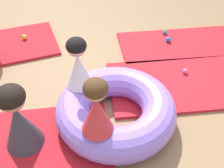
{
  "coord_description": "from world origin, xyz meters",
  "views": [
    {
      "loc": [
        -0.49,
        -1.88,
        2.13
      ],
      "look_at": [
        -0.07,
        0.13,
        0.36
      ],
      "focal_mm": 40.91,
      "sensor_mm": 36.0,
      "label": 1
    }
  ],
  "objects_px": {
    "child_in_white": "(78,63)",
    "adult_seated": "(18,118)",
    "play_ball_teal": "(165,32)",
    "play_ball_pink": "(185,71)",
    "child_in_red": "(97,107)",
    "inflatable_cushion": "(116,109)",
    "play_ball_green": "(80,142)",
    "play_ball_blue": "(168,40)",
    "play_ball_yellow": "(24,37)"
  },
  "relations": [
    {
      "from": "adult_seated",
      "to": "play_ball_teal",
      "type": "bearing_deg",
      "value": 35.08
    },
    {
      "from": "inflatable_cushion",
      "to": "adult_seated",
      "type": "height_order",
      "value": "adult_seated"
    },
    {
      "from": "inflatable_cushion",
      "to": "adult_seated",
      "type": "xyz_separation_m",
      "value": [
        -0.94,
        -0.12,
        0.21
      ]
    },
    {
      "from": "play_ball_green",
      "to": "play_ball_pink",
      "type": "bearing_deg",
      "value": 29.9
    },
    {
      "from": "play_ball_yellow",
      "to": "play_ball_teal",
      "type": "relative_size",
      "value": 1.12
    },
    {
      "from": "child_in_white",
      "to": "play_ball_pink",
      "type": "bearing_deg",
      "value": 119.24
    },
    {
      "from": "adult_seated",
      "to": "play_ball_green",
      "type": "distance_m",
      "value": 0.63
    },
    {
      "from": "play_ball_yellow",
      "to": "play_ball_pink",
      "type": "height_order",
      "value": "play_ball_yellow"
    },
    {
      "from": "adult_seated",
      "to": "play_ball_blue",
      "type": "distance_m",
      "value": 2.58
    },
    {
      "from": "child_in_white",
      "to": "child_in_red",
      "type": "height_order",
      "value": "same"
    },
    {
      "from": "inflatable_cushion",
      "to": "adult_seated",
      "type": "bearing_deg",
      "value": -172.8
    },
    {
      "from": "child_in_red",
      "to": "adult_seated",
      "type": "xyz_separation_m",
      "value": [
        -0.69,
        0.24,
        -0.23
      ]
    },
    {
      "from": "adult_seated",
      "to": "child_in_red",
      "type": "bearing_deg",
      "value": -23.17
    },
    {
      "from": "adult_seated",
      "to": "child_in_white",
      "type": "bearing_deg",
      "value": 29.06
    },
    {
      "from": "inflatable_cushion",
      "to": "play_ball_yellow",
      "type": "bearing_deg",
      "value": 118.68
    },
    {
      "from": "play_ball_yellow",
      "to": "play_ball_teal",
      "type": "xyz_separation_m",
      "value": [
        2.22,
        -0.31,
        -0.0
      ]
    },
    {
      "from": "child_in_red",
      "to": "play_ball_blue",
      "type": "height_order",
      "value": "child_in_red"
    },
    {
      "from": "child_in_red",
      "to": "play_ball_yellow",
      "type": "relative_size",
      "value": 7.2
    },
    {
      "from": "play_ball_pink",
      "to": "play_ball_teal",
      "type": "height_order",
      "value": "same"
    },
    {
      "from": "child_in_red",
      "to": "play_ball_blue",
      "type": "distance_m",
      "value": 2.28
    },
    {
      "from": "child_in_white",
      "to": "child_in_red",
      "type": "relative_size",
      "value": 1.0
    },
    {
      "from": "play_ball_green",
      "to": "play_ball_teal",
      "type": "xyz_separation_m",
      "value": [
        1.59,
        1.88,
        -0.0
      ]
    },
    {
      "from": "play_ball_yellow",
      "to": "play_ball_blue",
      "type": "bearing_deg",
      "value": -13.95
    },
    {
      "from": "adult_seated",
      "to": "play_ball_pink",
      "type": "height_order",
      "value": "adult_seated"
    },
    {
      "from": "child_in_white",
      "to": "play_ball_blue",
      "type": "bearing_deg",
      "value": 143.59
    },
    {
      "from": "child_in_white",
      "to": "play_ball_teal",
      "type": "bearing_deg",
      "value": 148.47
    },
    {
      "from": "play_ball_blue",
      "to": "play_ball_green",
      "type": "xyz_separation_m",
      "value": [
        -1.55,
        -1.64,
        -0.0
      ]
    },
    {
      "from": "child_in_white",
      "to": "play_ball_teal",
      "type": "xyz_separation_m",
      "value": [
        1.5,
        1.33,
        -0.55
      ]
    },
    {
      "from": "play_ball_yellow",
      "to": "play_ball_green",
      "type": "xyz_separation_m",
      "value": [
        0.64,
        -2.18,
        -0.0
      ]
    },
    {
      "from": "play_ball_yellow",
      "to": "play_ball_pink",
      "type": "xyz_separation_m",
      "value": [
        2.11,
        -1.33,
        -0.0
      ]
    },
    {
      "from": "play_ball_teal",
      "to": "inflatable_cushion",
      "type": "bearing_deg",
      "value": -126.07
    },
    {
      "from": "child_in_white",
      "to": "play_ball_yellow",
      "type": "xyz_separation_m",
      "value": [
        -0.72,
        1.64,
        -0.55
      ]
    },
    {
      "from": "inflatable_cushion",
      "to": "play_ball_teal",
      "type": "distance_m",
      "value": 2.0
    },
    {
      "from": "play_ball_pink",
      "to": "child_in_red",
      "type": "bearing_deg",
      "value": -144.3
    },
    {
      "from": "play_ball_blue",
      "to": "play_ball_pink",
      "type": "xyz_separation_m",
      "value": [
        -0.07,
        -0.79,
        -0.01
      ]
    },
    {
      "from": "inflatable_cushion",
      "to": "child_in_white",
      "type": "xyz_separation_m",
      "value": [
        -0.33,
        0.28,
        0.45
      ]
    },
    {
      "from": "play_ball_pink",
      "to": "play_ball_yellow",
      "type": "bearing_deg",
      "value": 147.78
    },
    {
      "from": "play_ball_green",
      "to": "play_ball_pink",
      "type": "relative_size",
      "value": 1.12
    },
    {
      "from": "child_in_red",
      "to": "play_ball_green",
      "type": "height_order",
      "value": "child_in_red"
    },
    {
      "from": "child_in_white",
      "to": "play_ball_yellow",
      "type": "height_order",
      "value": "child_in_white"
    },
    {
      "from": "adult_seated",
      "to": "play_ball_yellow",
      "type": "height_order",
      "value": "adult_seated"
    },
    {
      "from": "play_ball_blue",
      "to": "play_ball_teal",
      "type": "relative_size",
      "value": 1.15
    },
    {
      "from": "adult_seated",
      "to": "play_ball_teal",
      "type": "distance_m",
      "value": 2.75
    },
    {
      "from": "play_ball_green",
      "to": "play_ball_teal",
      "type": "distance_m",
      "value": 2.46
    },
    {
      "from": "child_in_white",
      "to": "play_ball_green",
      "type": "height_order",
      "value": "child_in_white"
    },
    {
      "from": "child_in_white",
      "to": "adult_seated",
      "type": "height_order",
      "value": "child_in_white"
    },
    {
      "from": "inflatable_cushion",
      "to": "play_ball_green",
      "type": "height_order",
      "value": "inflatable_cushion"
    },
    {
      "from": "play_ball_teal",
      "to": "play_ball_pink",
      "type": "bearing_deg",
      "value": -96.06
    },
    {
      "from": "adult_seated",
      "to": "play_ball_pink",
      "type": "bearing_deg",
      "value": 15.12
    },
    {
      "from": "child_in_red",
      "to": "child_in_white",
      "type": "bearing_deg",
      "value": -114.6
    }
  ]
}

